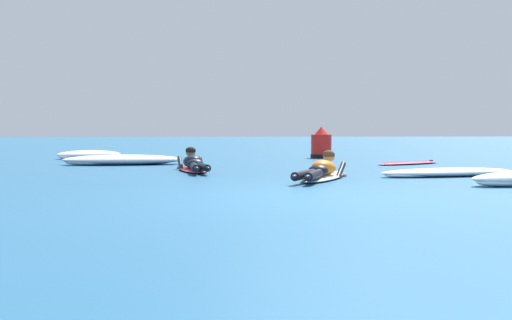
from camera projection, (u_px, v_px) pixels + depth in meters
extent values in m
plane|color=#235B84|center=(268.00, 160.00, 18.32)|extent=(120.00, 120.00, 0.00)
ellipsoid|color=white|center=(323.00, 177.00, 11.37)|extent=(1.35, 2.33, 0.07)
ellipsoid|color=white|center=(336.00, 173.00, 12.41)|extent=(0.25, 0.26, 0.06)
ellipsoid|color=orange|center=(324.00, 168.00, 11.41)|extent=(0.63, 0.79, 0.35)
ellipsoid|color=black|center=(318.00, 171.00, 11.04)|extent=(0.42, 0.39, 0.20)
cylinder|color=black|center=(304.00, 175.00, 10.48)|extent=(0.53, 0.90, 0.14)
ellipsoid|color=black|center=(295.00, 177.00, 10.05)|extent=(0.18, 0.24, 0.08)
cylinder|color=black|center=(314.00, 175.00, 10.43)|extent=(0.43, 0.93, 0.14)
ellipsoid|color=black|center=(308.00, 177.00, 9.98)|extent=(0.18, 0.24, 0.08)
cylinder|color=black|center=(317.00, 171.00, 11.85)|extent=(0.29, 0.55, 0.32)
sphere|color=tan|center=(321.00, 175.00, 12.20)|extent=(0.09, 0.09, 0.09)
cylinder|color=black|center=(340.00, 171.00, 11.69)|extent=(0.29, 0.55, 0.32)
sphere|color=tan|center=(344.00, 176.00, 12.02)|extent=(0.09, 0.09, 0.09)
sphere|color=tan|center=(329.00, 156.00, 11.79)|extent=(0.21, 0.21, 0.21)
ellipsoid|color=#47331E|center=(329.00, 155.00, 11.77)|extent=(0.28, 0.27, 0.16)
ellipsoid|color=#E54C66|center=(193.00, 169.00, 13.61)|extent=(0.83, 2.19, 0.07)
ellipsoid|color=#E54C66|center=(188.00, 166.00, 14.60)|extent=(0.21, 0.23, 0.06)
ellipsoid|color=black|center=(193.00, 161.00, 13.65)|extent=(0.50, 0.77, 0.35)
ellipsoid|color=black|center=(195.00, 164.00, 13.25)|extent=(0.38, 0.33, 0.20)
cylinder|color=black|center=(195.00, 167.00, 12.64)|extent=(0.22, 0.92, 0.14)
ellipsoid|color=black|center=(196.00, 168.00, 12.19)|extent=(0.13, 0.23, 0.08)
cylinder|color=black|center=(203.00, 167.00, 12.67)|extent=(0.33, 0.92, 0.14)
ellipsoid|color=black|center=(207.00, 168.00, 12.23)|extent=(0.13, 0.23, 0.08)
cylinder|color=black|center=(180.00, 164.00, 13.99)|extent=(0.18, 0.60, 0.34)
sphere|color=#8C6647|center=(179.00, 168.00, 14.38)|extent=(0.09, 0.09, 0.09)
cylinder|color=black|center=(201.00, 164.00, 14.07)|extent=(0.18, 0.60, 0.34)
sphere|color=#8C6647|center=(199.00, 168.00, 14.43)|extent=(0.09, 0.09, 0.09)
sphere|color=#8C6647|center=(191.00, 152.00, 14.05)|extent=(0.21, 0.21, 0.21)
ellipsoid|color=black|center=(191.00, 150.00, 14.03)|extent=(0.25, 0.23, 0.16)
ellipsoid|color=#E54C66|center=(408.00, 163.00, 16.23)|extent=(2.05, 1.59, 0.07)
cube|color=red|center=(408.00, 161.00, 16.23)|extent=(1.51, 0.99, 0.01)
cone|color=black|center=(431.00, 163.00, 16.74)|extent=(0.14, 0.14, 0.16)
ellipsoid|color=white|center=(89.00, 155.00, 19.27)|extent=(2.09, 1.61, 0.25)
ellipsoid|color=white|center=(104.00, 155.00, 19.60)|extent=(0.69, 0.56, 0.18)
ellipsoid|color=white|center=(70.00, 157.00, 18.96)|extent=(0.85, 0.84, 0.14)
ellipsoid|color=white|center=(123.00, 160.00, 16.10)|extent=(2.99, 1.41, 0.24)
ellipsoid|color=white|center=(153.00, 161.00, 16.38)|extent=(1.13, 0.74, 0.17)
ellipsoid|color=white|center=(86.00, 162.00, 15.86)|extent=(1.15, 0.81, 0.13)
ellipsoid|color=white|center=(507.00, 182.00, 9.94)|extent=(1.06, 0.54, 0.13)
ellipsoid|color=white|center=(448.00, 172.00, 12.10)|extent=(2.80, 1.29, 0.16)
ellipsoid|color=white|center=(477.00, 172.00, 12.39)|extent=(1.03, 0.55, 0.11)
ellipsoid|color=white|center=(410.00, 175.00, 11.81)|extent=(1.02, 0.52, 0.09)
cylinder|color=red|center=(321.00, 146.00, 19.77)|extent=(0.61, 0.61, 0.71)
cone|color=red|center=(321.00, 131.00, 19.75)|extent=(0.43, 0.43, 0.24)
cylinder|color=black|center=(321.00, 156.00, 19.78)|extent=(0.64, 0.64, 0.12)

